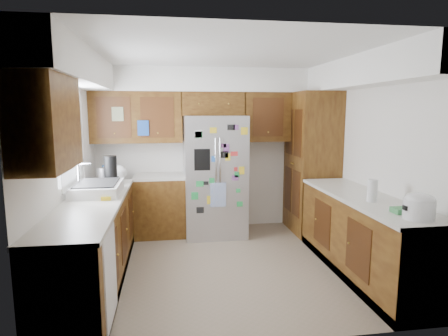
{
  "coord_description": "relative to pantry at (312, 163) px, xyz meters",
  "views": [
    {
      "loc": [
        -0.67,
        -4.3,
        1.86
      ],
      "look_at": [
        0.02,
        0.35,
        1.15
      ],
      "focal_mm": 30.0,
      "sensor_mm": 36.0,
      "label": 1
    }
  ],
  "objects": [
    {
      "name": "pantry",
      "position": [
        0.0,
        0.0,
        0.0
      ],
      "size": [
        0.6,
        0.9,
        2.15
      ],
      "primitive_type": "cube",
      "color": "#41210C",
      "rests_on": "ground"
    },
    {
      "name": "fridge_top_items",
      "position": [
        -1.49,
        0.25,
        1.2
      ],
      "size": [
        0.63,
        0.31,
        0.28
      ],
      "color": "#232FA0",
      "rests_on": "bridge_cabinet"
    },
    {
      "name": "right_counter_run",
      "position": [
        0.0,
        -1.62,
        -0.65
      ],
      "size": [
        0.63,
        2.25,
        0.92
      ],
      "color": "#41210C",
      "rests_on": "ground"
    },
    {
      "name": "left_counter_run",
      "position": [
        -2.86,
        -1.12,
        -0.65
      ],
      "size": [
        1.36,
        3.2,
        0.92
      ],
      "color": "#41210C",
      "rests_on": "ground"
    },
    {
      "name": "left_counter_clutter",
      "position": [
        -2.94,
        -0.31,
        -0.02
      ],
      "size": [
        0.36,
        0.87,
        0.38
      ],
      "color": "black",
      "rests_on": "left_counter_run"
    },
    {
      "name": "sink_assembly",
      "position": [
        -3.0,
        -1.05,
        -0.09
      ],
      "size": [
        0.52,
        0.73,
        0.37
      ],
      "color": "white",
      "rests_on": "left_counter_run"
    },
    {
      "name": "bridge_cabinet",
      "position": [
        -1.5,
        0.28,
        0.9
      ],
      "size": [
        0.96,
        0.34,
        0.35
      ],
      "primitive_type": "cube",
      "color": "#41210C",
      "rests_on": "fridge"
    },
    {
      "name": "fridge",
      "position": [
        -1.5,
        0.05,
        -0.17
      ],
      "size": [
        0.9,
        0.79,
        1.8
      ],
      "color": "#AEAEB4",
      "rests_on": "ground"
    },
    {
      "name": "paper_towel",
      "position": [
        -0.06,
        -1.87,
        -0.04
      ],
      "size": [
        0.1,
        0.1,
        0.24
      ],
      "primitive_type": "cylinder",
      "color": "white",
      "rests_on": "right_counter_run"
    },
    {
      "name": "rice_cooker",
      "position": [
        -0.0,
        -2.53,
        -0.03
      ],
      "size": [
        0.28,
        0.27,
        0.23
      ],
      "color": "white",
      "rests_on": "right_counter_run"
    },
    {
      "name": "floor",
      "position": [
        -1.5,
        -1.15,
        -1.07
      ],
      "size": [
        3.6,
        3.6,
        0.0
      ],
      "primitive_type": "plane",
      "color": "gray",
      "rests_on": "ground"
    },
    {
      "name": "room_shell",
      "position": [
        -1.61,
        -0.79,
        0.75
      ],
      "size": [
        3.64,
        3.24,
        2.52
      ],
      "color": "white",
      "rests_on": "ground"
    }
  ]
}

